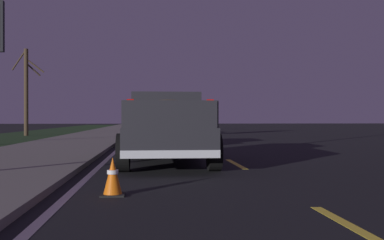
% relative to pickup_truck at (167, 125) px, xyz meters
% --- Properties ---
extents(ground, '(144.00, 144.00, 0.00)m').
position_rel_pickup_truck_xyz_m(ground, '(15.56, -1.75, -0.98)').
color(ground, black).
extents(sidewalk_shoulder, '(108.00, 4.00, 0.12)m').
position_rel_pickup_truck_xyz_m(sidewalk_shoulder, '(15.56, 3.95, -0.92)').
color(sidewalk_shoulder, slate).
rests_on(sidewalk_shoulder, ground).
extents(grass_verge, '(108.00, 6.00, 0.01)m').
position_rel_pickup_truck_xyz_m(grass_verge, '(15.56, 8.95, -0.98)').
color(grass_verge, '#1E3819').
rests_on(grass_verge, ground).
extents(lane_markings, '(108.00, 3.54, 0.01)m').
position_rel_pickup_truck_xyz_m(lane_markings, '(17.56, 0.80, -0.98)').
color(lane_markings, yellow).
rests_on(lane_markings, ground).
extents(pickup_truck, '(5.43, 2.30, 1.87)m').
position_rel_pickup_truck_xyz_m(pickup_truck, '(0.00, 0.00, 0.00)').
color(pickup_truck, '#232328').
rests_on(pickup_truck, ground).
extents(sedan_white, '(4.43, 2.06, 1.54)m').
position_rel_pickup_truck_xyz_m(sedan_white, '(21.16, -0.23, -0.20)').
color(sedan_white, silver).
rests_on(sedan_white, ground).
extents(sedan_black, '(4.42, 2.05, 1.54)m').
position_rel_pickup_truck_xyz_m(sedan_black, '(7.57, 0.14, -0.20)').
color(sedan_black, black).
rests_on(sedan_black, ground).
extents(bare_tree_far, '(0.68, 2.12, 5.84)m').
position_rel_pickup_truck_xyz_m(bare_tree_far, '(19.18, 8.77, 2.10)').
color(bare_tree_far, '#423323').
rests_on(bare_tree_far, ground).
extents(traffic_cone_near, '(0.36, 0.36, 0.58)m').
position_rel_pickup_truck_xyz_m(traffic_cone_near, '(-4.86, 0.98, -0.70)').
color(traffic_cone_near, black).
rests_on(traffic_cone_near, ground).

